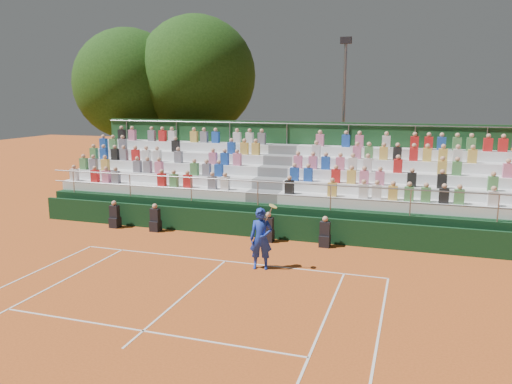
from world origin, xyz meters
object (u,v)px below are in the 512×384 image
(tree_east, at_px, (197,76))
(floodlight_mast, at_px, (344,107))
(tennis_player, at_px, (261,239))
(tree_west, at_px, (129,84))

(tree_east, relative_size, floodlight_mast, 1.19)
(tree_east, bearing_deg, tennis_player, -58.16)
(tennis_player, relative_size, tree_east, 0.21)
(tennis_player, height_order, floodlight_mast, floodlight_mast)
(tree_west, bearing_deg, tennis_player, -44.85)
(tennis_player, bearing_deg, floodlight_mast, 86.60)
(tree_west, bearing_deg, floodlight_mast, 2.58)
(tree_west, height_order, floodlight_mast, tree_west)
(tennis_player, bearing_deg, tree_west, 135.15)
(tennis_player, distance_m, tree_east, 16.63)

